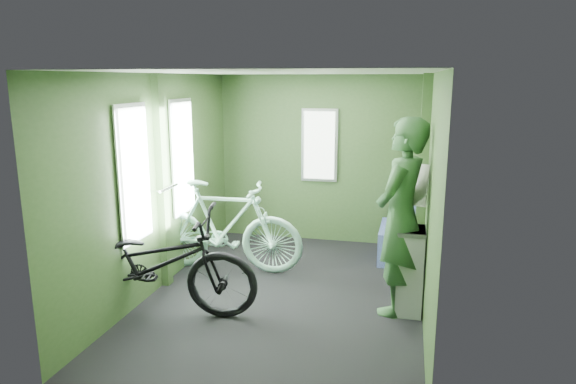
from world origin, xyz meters
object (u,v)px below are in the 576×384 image
(passenger, at_px, (401,217))
(waste_box, at_px, (410,271))
(bench_seat, at_px, (400,239))
(bicycle_black, at_px, (156,315))
(bicycle_mint, at_px, (225,272))

(passenger, relative_size, waste_box, 2.24)
(waste_box, distance_m, bench_seat, 1.56)
(bicycle_black, xyz_separation_m, bench_seat, (2.26, 2.19, 0.26))
(bicycle_black, distance_m, bench_seat, 3.16)
(bicycle_mint, height_order, bench_seat, bench_seat)
(bicycle_mint, height_order, waste_box, waste_box)
(bicycle_black, bearing_deg, passenger, -81.04)
(passenger, xyz_separation_m, bench_seat, (-0.01, 1.54, -0.69))
(bench_seat, bearing_deg, bicycle_mint, -153.90)
(waste_box, height_order, bench_seat, bench_seat)
(bicycle_black, distance_m, bicycle_mint, 1.26)
(bicycle_mint, distance_m, passenger, 2.30)
(bicycle_mint, xyz_separation_m, bench_seat, (2.01, 0.95, 0.26))
(waste_box, relative_size, bench_seat, 0.97)
(passenger, distance_m, waste_box, 0.54)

